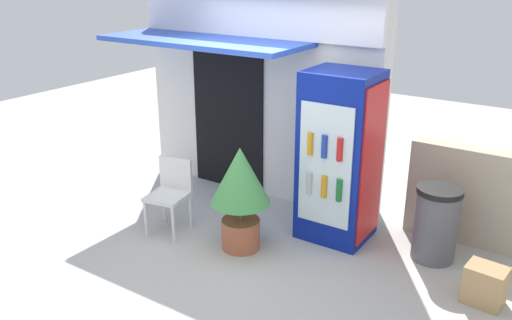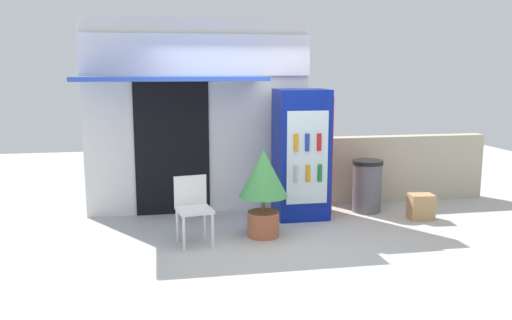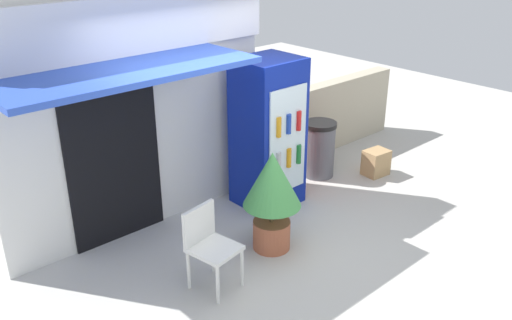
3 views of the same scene
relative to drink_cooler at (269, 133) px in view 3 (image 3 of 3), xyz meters
name	(u,v)px [view 3 (image 3 of 3)]	position (x,y,z in m)	size (l,w,h in m)	color
ground	(272,256)	(-0.85, -0.97, -0.93)	(16.00, 16.00, 0.00)	beige
storefront_building	(134,102)	(-1.47, 0.61, 0.57)	(3.34, 1.29, 2.87)	silver
drink_cooler	(269,133)	(0.00, 0.00, 0.00)	(0.75, 0.72, 1.87)	navy
plastic_chair	(208,242)	(-1.64, -0.90, -0.45)	(0.48, 0.50, 0.83)	silver
potted_plant_near_shop	(272,190)	(-0.73, -0.83, -0.22)	(0.63, 0.63, 1.14)	#AD5B3D
trash_bin	(319,149)	(1.06, 0.09, -0.54)	(0.46, 0.46, 0.79)	#595960
stone_boundary_wall	(329,116)	(1.94, 0.67, -0.40)	(2.70, 0.24, 1.07)	#B7AD93
cardboard_box	(376,163)	(1.68, -0.45, -0.75)	(0.34, 0.27, 0.37)	tan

